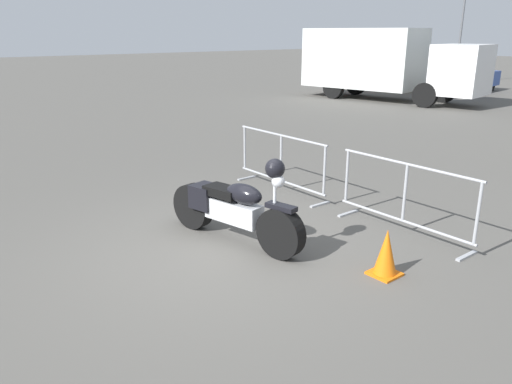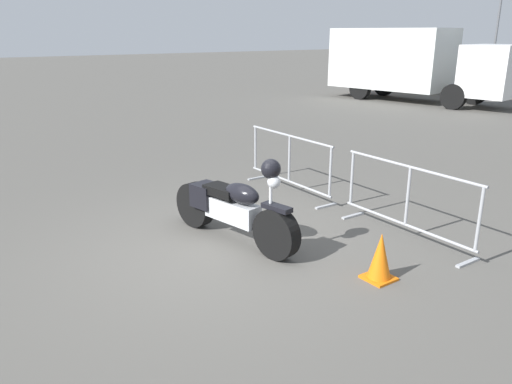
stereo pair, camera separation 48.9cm
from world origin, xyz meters
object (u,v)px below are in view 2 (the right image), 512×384
Objects in this scene: crowd_barrier_far at (407,201)px; parked_car_blue at (498,78)px; motorcycle at (232,207)px; traffic_cone at (380,257)px; parked_car_yellow at (448,75)px; parked_car_red at (406,73)px; box_truck at (410,62)px; crowd_barrier_near at (289,163)px; street_lamp at (499,14)px.

parked_car_blue is (-8.82, 17.52, 0.19)m from crowd_barrier_far.
motorcycle is 3.93× the size of traffic_cone.
parked_car_yellow reaches higher than traffic_cone.
traffic_cone is (14.77, -18.73, -0.39)m from parked_car_red.
box_truck reaches higher than parked_car_red.
traffic_cone is (10.39, -13.42, -1.35)m from box_truck.
box_truck reaches higher than crowd_barrier_near.
box_truck reaches higher than motorcycle.
box_truck reaches higher than crowd_barrier_far.
motorcycle is 1.01× the size of crowd_barrier_near.
crowd_barrier_near is 14.10m from box_truck.
box_truck is at bearing -146.22° from parked_car_red.
motorcycle is 0.41× the size of street_lamp.
crowd_barrier_near is 23.16m from street_lamp.
parked_car_red is 2.65m from parked_car_yellow.
parked_car_blue is at bearing 116.73° from crowd_barrier_far.
crowd_barrier_near is 0.56× the size of parked_car_red.
parked_car_red is 6.97× the size of traffic_cone.
box_truck is 1.86× the size of parked_car_yellow.
street_lamp is at bearing 28.98° from parked_car_blue.
motorcycle is 2.15m from traffic_cone.
street_lamp reaches higher than parked_car_red.
traffic_cone is (3.31, -1.27, -0.27)m from crowd_barrier_near.
motorcycle reaches higher than crowd_barrier_far.
box_truck is at bearing 164.63° from parked_car_blue.
street_lamp reaches higher than box_truck.
parked_car_yellow reaches higher than motorcycle.
parked_car_yellow is at bearing 123.33° from crowd_barrier_far.
parked_car_red reaches higher than crowd_barrier_far.
parked_car_blue is (5.29, 0.07, 0.07)m from parked_car_red.
box_truck is 1.40× the size of street_lamp.
motorcycle is 0.29× the size of box_truck.
crowd_barrier_near is at bearing 159.00° from traffic_cone.
box_truck reaches higher than traffic_cone.
box_truck is at bearing -167.61° from parked_car_yellow.
parked_car_blue is 0.79× the size of street_lamp.
box_truck is 5.52m from parked_car_blue.
crowd_barrier_near is at bearing -67.65° from street_lamp.
parked_car_blue reaches higher than motorcycle.
parked_car_blue is (-6.17, 17.52, 0.19)m from crowd_barrier_near.
crowd_barrier_near is at bearing -69.11° from box_truck.
parked_car_blue is (-7.49, 19.60, 0.25)m from motorcycle.
motorcycle is 2.47m from crowd_barrier_near.
street_lamp is (-12.04, 22.49, 3.42)m from traffic_cone.
crowd_barrier_far is 3.90× the size of traffic_cone.
street_lamp is at bearing 118.16° from traffic_cone.
box_truck is at bearing 128.71° from crowd_barrier_far.
traffic_cone is 0.10× the size of street_lamp.
parked_car_yellow is 22.30m from traffic_cone.
parked_car_red is 23.86m from traffic_cone.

